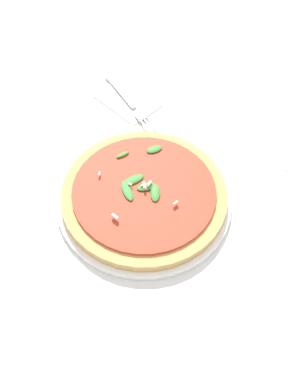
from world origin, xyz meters
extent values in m
plane|color=silver|center=(0.00, 0.00, 0.00)|extent=(6.00, 6.00, 0.00)
cylinder|color=white|center=(-0.04, -0.04, 0.01)|extent=(0.34, 0.34, 0.01)
cylinder|color=tan|center=(-0.04, -0.04, 0.02)|extent=(0.32, 0.32, 0.02)
cylinder|color=#B73823|center=(-0.04, -0.04, 0.03)|extent=(0.27, 0.27, 0.01)
ellipsoid|color=#34772D|center=(-0.12, 0.03, 0.04)|extent=(0.02, 0.03, 0.01)
ellipsoid|color=#36742D|center=(-0.02, -0.02, 0.04)|extent=(0.04, 0.04, 0.01)
ellipsoid|color=#3D7829|center=(-0.13, -0.04, 0.04)|extent=(0.01, 0.03, 0.01)
ellipsoid|color=#358232|center=(-0.05, -0.07, 0.04)|extent=(0.05, 0.02, 0.01)
ellipsoid|color=#307F2E|center=(-0.07, -0.05, 0.04)|extent=(0.02, 0.04, 0.01)
ellipsoid|color=#347E2E|center=(-0.04, -0.03, 0.04)|extent=(0.03, 0.04, 0.01)
cube|color=#EFE5C6|center=(-0.06, -0.06, 0.04)|extent=(0.01, 0.01, 0.00)
cube|color=#EFE5C6|center=(0.02, -0.01, 0.04)|extent=(0.01, 0.01, 0.01)
cube|color=#EFE5C6|center=(-0.11, -0.10, 0.04)|extent=(0.01, 0.01, 0.00)
cube|color=#EFE5C6|center=(-0.04, -0.04, 0.04)|extent=(0.01, 0.01, 0.01)
cube|color=#EFE5C6|center=(-0.04, -0.03, 0.04)|extent=(0.01, 0.01, 0.01)
cube|color=#EFE5C6|center=(-0.04, -0.04, 0.04)|extent=(0.00, 0.01, 0.00)
cube|color=#EFE5C6|center=(-0.01, -0.12, 0.04)|extent=(0.01, 0.01, 0.01)
cube|color=silver|center=(-0.31, 0.06, 0.00)|extent=(0.16, 0.13, 0.01)
cube|color=silver|center=(-0.34, 0.06, 0.01)|extent=(0.14, 0.02, 0.00)
cube|color=silver|center=(-0.24, 0.06, 0.01)|extent=(0.02, 0.02, 0.00)
cube|color=silver|center=(-0.21, 0.06, 0.01)|extent=(0.04, 0.00, 0.00)
cube|color=silver|center=(-0.21, 0.07, 0.01)|extent=(0.04, 0.00, 0.00)
cube|color=silver|center=(-0.21, 0.07, 0.01)|extent=(0.04, 0.00, 0.00)
camera|label=1|loc=(0.40, -0.28, 0.71)|focal=42.00mm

